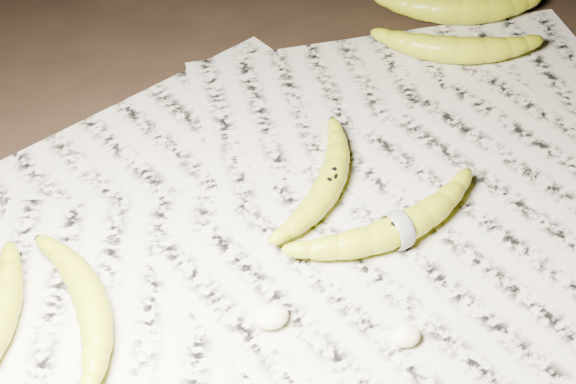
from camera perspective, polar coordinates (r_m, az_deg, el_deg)
name	(u,v)px	position (r m, az deg, el deg)	size (l,w,h in m)	color
ground	(299,254)	(0.86, 0.77, -4.46)	(3.00, 3.00, 0.00)	black
newspaper_patch	(309,228)	(0.88, 1.53, -2.54)	(0.90, 0.70, 0.01)	beige
banana_left_b	(91,300)	(0.82, -13.86, -7.47)	(0.18, 0.05, 0.03)	gold
banana_center	(330,181)	(0.91, 2.97, 0.77)	(0.18, 0.05, 0.03)	gold
banana_taped	(398,228)	(0.86, 7.83, -2.52)	(0.21, 0.06, 0.04)	gold
banana_upper_a	(458,48)	(1.12, 11.97, 10.00)	(0.20, 0.06, 0.04)	gold
banana_upper_b	(460,8)	(1.20, 12.12, 12.68)	(0.20, 0.07, 0.04)	gold
measuring_tape	(398,228)	(0.86, 7.83, -2.52)	(0.04, 0.04, 0.00)	white
flesh_chunk_a	(271,314)	(0.79, -1.18, -8.66)	(0.03, 0.03, 0.02)	beige
flesh_chunk_c	(407,333)	(0.79, 8.44, -9.91)	(0.03, 0.02, 0.02)	beige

